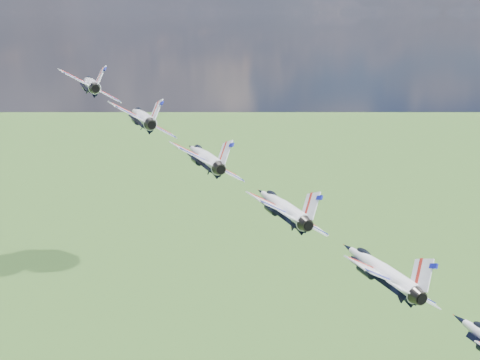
{
  "coord_description": "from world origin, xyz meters",
  "views": [
    {
      "loc": [
        -0.03,
        -88.82,
        159.94
      ],
      "look_at": [
        0.95,
        -23.78,
        141.8
      ],
      "focal_mm": 45.0,
      "sensor_mm": 36.0,
      "label": 1
    }
  ],
  "objects_px": {
    "jet_2": "(204,157)",
    "jet_3": "(281,206)",
    "jet_4": "(379,269)",
    "jet_1": "(141,117)",
    "jet_0": "(90,84)"
  },
  "relations": [
    {
      "from": "jet_2",
      "to": "jet_3",
      "type": "xyz_separation_m",
      "value": [
        8.52,
        -8.89,
        -3.32
      ]
    },
    {
      "from": "jet_3",
      "to": "jet_4",
      "type": "height_order",
      "value": "jet_3"
    },
    {
      "from": "jet_1",
      "to": "jet_2",
      "type": "xyz_separation_m",
      "value": [
        8.52,
        -8.89,
        -3.32
      ]
    },
    {
      "from": "jet_1",
      "to": "jet_4",
      "type": "distance_m",
      "value": 38.26
    },
    {
      "from": "jet_1",
      "to": "jet_2",
      "type": "height_order",
      "value": "jet_1"
    },
    {
      "from": "jet_1",
      "to": "jet_3",
      "type": "xyz_separation_m",
      "value": [
        17.04,
        -17.77,
        -6.65
      ]
    },
    {
      "from": "jet_2",
      "to": "jet_4",
      "type": "relative_size",
      "value": 1.0
    },
    {
      "from": "jet_2",
      "to": "jet_3",
      "type": "height_order",
      "value": "jet_2"
    },
    {
      "from": "jet_4",
      "to": "jet_3",
      "type": "bearing_deg",
      "value": 114.54
    },
    {
      "from": "jet_2",
      "to": "jet_4",
      "type": "distance_m",
      "value": 25.5
    },
    {
      "from": "jet_3",
      "to": "jet_4",
      "type": "distance_m",
      "value": 12.75
    },
    {
      "from": "jet_0",
      "to": "jet_4",
      "type": "distance_m",
      "value": 51.01
    },
    {
      "from": "jet_1",
      "to": "jet_3",
      "type": "height_order",
      "value": "jet_1"
    },
    {
      "from": "jet_0",
      "to": "jet_1",
      "type": "xyz_separation_m",
      "value": [
        8.52,
        -8.89,
        -3.32
      ]
    },
    {
      "from": "jet_1",
      "to": "jet_4",
      "type": "height_order",
      "value": "jet_1"
    }
  ]
}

